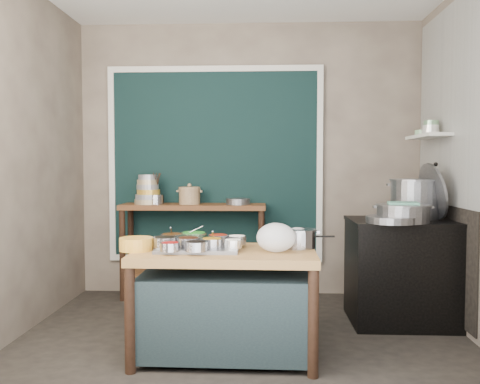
{
  "coord_description": "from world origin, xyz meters",
  "views": [
    {
      "loc": [
        0.16,
        -3.78,
        1.34
      ],
      "look_at": [
        -0.03,
        0.25,
        1.13
      ],
      "focal_mm": 38.0,
      "sensor_mm": 36.0,
      "label": 1
    }
  ],
  "objects_px": {
    "stove_block": "(404,273)",
    "stock_pot": "(415,199)",
    "saucepan": "(299,238)",
    "condiment_tray": "(198,248)",
    "yellow_basin": "(136,244)",
    "back_counter": "(194,251)",
    "prep_table": "(225,304)",
    "utensil_cup": "(156,199)",
    "ceramic_crock": "(190,196)",
    "steamer": "(403,213)"
  },
  "relations": [
    {
      "from": "stove_block",
      "to": "stock_pot",
      "type": "height_order",
      "value": "stock_pot"
    },
    {
      "from": "saucepan",
      "to": "stock_pot",
      "type": "bearing_deg",
      "value": 33.67
    },
    {
      "from": "condiment_tray",
      "to": "yellow_basin",
      "type": "xyz_separation_m",
      "value": [
        -0.43,
        -0.04,
        0.03
      ]
    },
    {
      "from": "condiment_tray",
      "to": "back_counter",
      "type": "bearing_deg",
      "value": 99.1
    },
    {
      "from": "prep_table",
      "to": "condiment_tray",
      "type": "bearing_deg",
      "value": 177.77
    },
    {
      "from": "prep_table",
      "to": "utensil_cup",
      "type": "height_order",
      "value": "utensil_cup"
    },
    {
      "from": "prep_table",
      "to": "back_counter",
      "type": "relative_size",
      "value": 0.86
    },
    {
      "from": "back_counter",
      "to": "utensil_cup",
      "type": "relative_size",
      "value": 8.88
    },
    {
      "from": "stove_block",
      "to": "condiment_tray",
      "type": "xyz_separation_m",
      "value": [
        -1.65,
        -0.84,
        0.34
      ]
    },
    {
      "from": "stove_block",
      "to": "ceramic_crock",
      "type": "distance_m",
      "value": 2.16
    },
    {
      "from": "stove_block",
      "to": "ceramic_crock",
      "type": "relative_size",
      "value": 3.93
    },
    {
      "from": "back_counter",
      "to": "condiment_tray",
      "type": "height_order",
      "value": "back_counter"
    },
    {
      "from": "prep_table",
      "to": "stock_pot",
      "type": "relative_size",
      "value": 2.86
    },
    {
      "from": "prep_table",
      "to": "yellow_basin",
      "type": "bearing_deg",
      "value": -176.14
    },
    {
      "from": "back_counter",
      "to": "stove_block",
      "type": "distance_m",
      "value": 2.04
    },
    {
      "from": "stove_block",
      "to": "condiment_tray",
      "type": "bearing_deg",
      "value": -152.98
    },
    {
      "from": "yellow_basin",
      "to": "saucepan",
      "type": "height_order",
      "value": "saucepan"
    },
    {
      "from": "stove_block",
      "to": "saucepan",
      "type": "relative_size",
      "value": 3.63
    },
    {
      "from": "stove_block",
      "to": "utensil_cup",
      "type": "bearing_deg",
      "value": 163.31
    },
    {
      "from": "prep_table",
      "to": "stock_pot",
      "type": "height_order",
      "value": "stock_pot"
    },
    {
      "from": "steamer",
      "to": "stove_block",
      "type": "bearing_deg",
      "value": 70.49
    },
    {
      "from": "steamer",
      "to": "saucepan",
      "type": "bearing_deg",
      "value": -148.64
    },
    {
      "from": "back_counter",
      "to": "saucepan",
      "type": "height_order",
      "value": "back_counter"
    },
    {
      "from": "utensil_cup",
      "to": "stove_block",
      "type": "bearing_deg",
      "value": -16.69
    },
    {
      "from": "utensil_cup",
      "to": "steamer",
      "type": "distance_m",
      "value": 2.37
    },
    {
      "from": "steamer",
      "to": "stock_pot",
      "type": "bearing_deg",
      "value": 58.28
    },
    {
      "from": "yellow_basin",
      "to": "stock_pot",
      "type": "relative_size",
      "value": 0.53
    },
    {
      "from": "stock_pot",
      "to": "prep_table",
      "type": "bearing_deg",
      "value": -148.93
    },
    {
      "from": "stove_block",
      "to": "prep_table",
      "type": "bearing_deg",
      "value": -149.83
    },
    {
      "from": "saucepan",
      "to": "utensil_cup",
      "type": "relative_size",
      "value": 1.52
    },
    {
      "from": "condiment_tray",
      "to": "saucepan",
      "type": "relative_size",
      "value": 2.28
    },
    {
      "from": "ceramic_crock",
      "to": "saucepan",
      "type": "bearing_deg",
      "value": -55.37
    },
    {
      "from": "stove_block",
      "to": "steamer",
      "type": "bearing_deg",
      "value": -109.51
    },
    {
      "from": "saucepan",
      "to": "utensil_cup",
      "type": "bearing_deg",
      "value": 129.29
    },
    {
      "from": "prep_table",
      "to": "ceramic_crock",
      "type": "xyz_separation_m",
      "value": [
        -0.48,
        1.58,
        0.65
      ]
    },
    {
      "from": "back_counter",
      "to": "prep_table",
      "type": "bearing_deg",
      "value": -74.51
    },
    {
      "from": "yellow_basin",
      "to": "ceramic_crock",
      "type": "xyz_separation_m",
      "value": [
        0.14,
        1.61,
        0.23
      ]
    },
    {
      "from": "condiment_tray",
      "to": "utensil_cup",
      "type": "height_order",
      "value": "utensil_cup"
    },
    {
      "from": "utensil_cup",
      "to": "steamer",
      "type": "xyz_separation_m",
      "value": [
        2.2,
        -0.87,
        -0.05
      ]
    },
    {
      "from": "condiment_tray",
      "to": "stock_pot",
      "type": "relative_size",
      "value": 1.29
    },
    {
      "from": "back_counter",
      "to": "ceramic_crock",
      "type": "distance_m",
      "value": 0.55
    },
    {
      "from": "stove_block",
      "to": "stock_pot",
      "type": "xyz_separation_m",
      "value": [
        0.11,
        0.1,
        0.63
      ]
    },
    {
      "from": "yellow_basin",
      "to": "steamer",
      "type": "height_order",
      "value": "steamer"
    },
    {
      "from": "back_counter",
      "to": "stove_block",
      "type": "relative_size",
      "value": 1.61
    },
    {
      "from": "prep_table",
      "to": "stove_block",
      "type": "height_order",
      "value": "stove_block"
    },
    {
      "from": "saucepan",
      "to": "steamer",
      "type": "distance_m",
      "value": 1.03
    },
    {
      "from": "back_counter",
      "to": "yellow_basin",
      "type": "height_order",
      "value": "back_counter"
    },
    {
      "from": "ceramic_crock",
      "to": "steamer",
      "type": "bearing_deg",
      "value": -25.98
    },
    {
      "from": "condiment_tray",
      "to": "yellow_basin",
      "type": "distance_m",
      "value": 0.43
    },
    {
      "from": "yellow_basin",
      "to": "ceramic_crock",
      "type": "relative_size",
      "value": 1.01
    }
  ]
}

